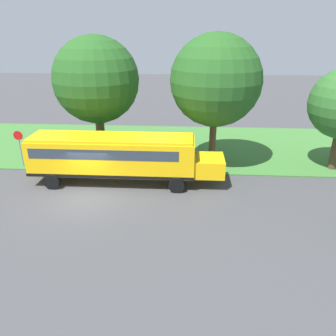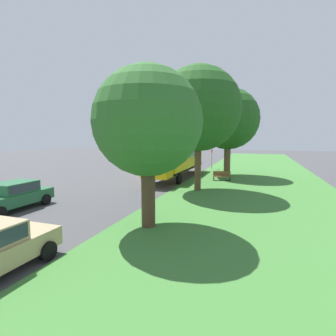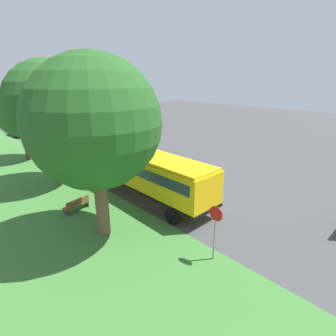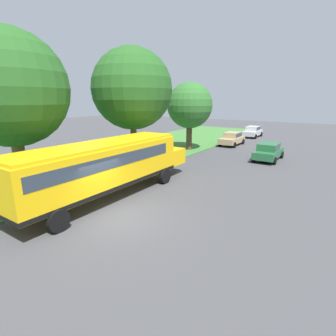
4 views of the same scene
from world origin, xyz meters
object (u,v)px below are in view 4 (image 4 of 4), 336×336
car_silver_furthest (253,131)px  oak_tree_roadside_mid (133,89)px  oak_tree_beside_bus (11,88)px  car_tan_middle (232,138)px  school_bus (106,164)px  park_bench (73,172)px  car_green_nearest (268,151)px  oak_tree_far_end (190,106)px

car_silver_furthest → oak_tree_roadside_mid: (-3.06, -22.54, 5.26)m
car_silver_furthest → oak_tree_beside_bus: bearing=-97.6°
car_tan_middle → car_silver_furthest: same height
school_bus → park_bench: 4.94m
car_green_nearest → oak_tree_roadside_mid: 13.12m
oak_tree_beside_bus → park_bench: size_ratio=5.47×
car_tan_middle → car_silver_furthest: 8.38m
car_tan_middle → oak_tree_far_end: size_ratio=0.62×
car_tan_middle → park_bench: bearing=-102.3°
car_green_nearest → car_silver_furthest: bearing=111.5°
car_silver_furthest → park_bench: car_silver_furthest is taller
school_bus → oak_tree_far_end: (-3.13, 14.90, 2.81)m
car_silver_furthest → oak_tree_beside_bus: 31.87m
school_bus → car_tan_middle: bearing=91.0°
school_bus → oak_tree_far_end: size_ratio=1.74×
park_bench → oak_tree_far_end: bearing=84.0°
school_bus → park_bench: school_bus is taller
school_bus → car_green_nearest: (5.24, 14.73, -1.05)m
car_tan_middle → oak_tree_far_end: bearing=-116.1°
oak_tree_roadside_mid → oak_tree_far_end: bearing=88.1°
car_tan_middle → car_silver_furthest: bearing=90.0°
school_bus → park_bench: (-4.59, 1.13, -1.45)m
oak_tree_far_end → oak_tree_beside_bus: bearing=-94.7°
oak_tree_roadside_mid → car_silver_furthest: bearing=82.3°
oak_tree_roadside_mid → oak_tree_far_end: oak_tree_roadside_mid is taller
car_green_nearest → car_tan_middle: 8.09m
park_bench → car_tan_middle: bearing=77.7°
car_green_nearest → oak_tree_beside_bus: 20.24m
school_bus → car_tan_middle: size_ratio=2.82×
oak_tree_beside_bus → car_silver_furthest: bearing=82.4°
car_tan_middle → school_bus: bearing=-89.0°
school_bus → oak_tree_roadside_mid: oak_tree_roadside_mid is taller
car_tan_middle → oak_tree_beside_bus: (-4.17, -22.80, 5.13)m
car_tan_middle → oak_tree_far_end: (-2.77, -5.66, 3.85)m
oak_tree_beside_bus → park_bench: oak_tree_beside_bus is taller
oak_tree_far_end → park_bench: size_ratio=4.29×
oak_tree_beside_bus → oak_tree_far_end: (1.41, 17.13, -1.28)m
school_bus → car_tan_middle: (-0.36, 20.56, -1.05)m
car_silver_furthest → oak_tree_beside_bus: (-4.17, -31.17, 5.13)m
school_bus → car_silver_furthest: size_ratio=2.82×
car_green_nearest → park_bench: car_green_nearest is taller
car_silver_furthest → oak_tree_beside_bus: size_ratio=0.48×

